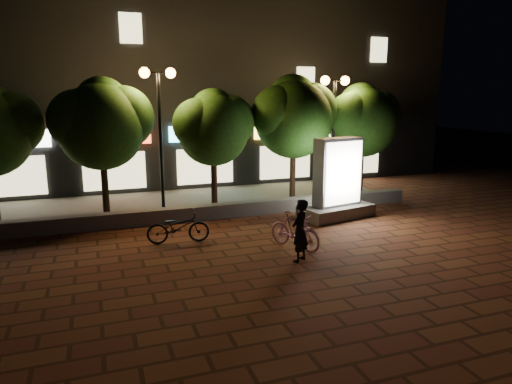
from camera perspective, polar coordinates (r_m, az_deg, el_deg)
name	(u,v)px	position (r m, az deg, el deg)	size (l,w,h in m)	color
ground	(246,255)	(12.82, -1.20, -7.81)	(80.00, 80.00, 0.00)	#5A311C
retaining_wall	(211,212)	(16.42, -5.64, -2.44)	(16.00, 0.45, 0.50)	slate
sidewalk	(196,202)	(18.84, -7.48, -1.24)	(16.00, 5.00, 0.08)	slate
building_block	(166,81)	(24.72, -11.13, 13.41)	(28.00, 8.12, 11.30)	black
tree_left	(102,121)	(16.92, -18.63, 8.39)	(3.60, 3.00, 4.89)	black
tree_mid	(214,125)	(17.48, -5.26, 8.32)	(3.24, 2.70, 4.50)	black
tree_right	(294,114)	(18.57, 4.79, 9.63)	(3.72, 3.10, 5.07)	black
tree_far_right	(363,118)	(20.11, 13.21, 8.99)	(3.48, 2.90, 4.76)	black
street_lamp_left	(159,104)	(16.79, -11.99, 10.72)	(1.26, 0.36, 5.18)	black
street_lamp_right	(334,106)	(19.06, 9.72, 10.56)	(1.26, 0.36, 4.98)	black
ad_kiosk	(337,186)	(16.59, 10.05, 0.79)	(2.86, 1.83, 2.87)	slate
scooter_pink	(295,231)	(13.20, 4.85, -4.82)	(0.50, 1.78, 1.07)	#DF95C9
rider	(300,230)	(12.16, 5.49, -4.79)	(0.62, 0.40, 1.69)	black
scooter_parked	(178,227)	(13.86, -9.67, -4.34)	(0.64, 1.85, 0.97)	black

